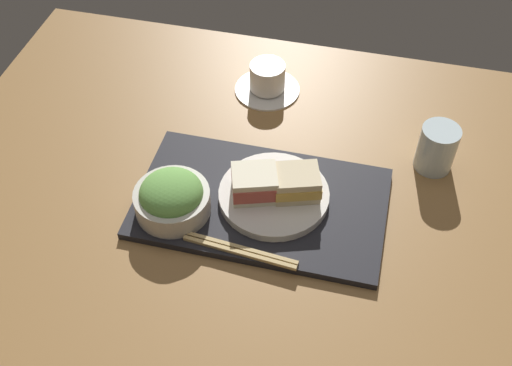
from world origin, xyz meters
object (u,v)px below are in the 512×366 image
Objects in this scene: sandwich_far at (294,182)px; salad_bowl at (172,197)px; drinking_glass at (437,148)px; coffee_cup at (267,79)px; sandwich_near at (255,183)px; chopsticks_pair at (240,250)px; sandwich_plate at (274,195)px.

sandwich_far is 21.38cm from salad_bowl.
drinking_glass is (24.06, 15.35, -0.89)cm from sandwich_far.
sandwich_far is at bearing -147.47° from drinking_glass.
sandwich_far reaches higher than coffee_cup.
sandwich_far is (6.61, 1.95, -0.18)cm from sandwich_near.
salad_bowl is (-13.34, -5.71, -0.96)cm from sandwich_near.
sandwich_near is 12.46cm from chopsticks_pair.
sandwich_far is 28.55cm from drinking_glass.
drinking_glass is (27.37, 16.32, 2.33)cm from sandwich_plate.
sandwich_near is 0.68× the size of coffee_cup.
chopsticks_pair is at bearing -88.13° from sandwich_near.
sandwich_far is at bearing 21.02° from salad_bowl.
sandwich_far reaches higher than sandwich_plate.
sandwich_near is 6.89cm from sandwich_far.
drinking_glass reaches higher than chopsticks_pair.
coffee_cup is 1.51× the size of drinking_glass.
drinking_glass reaches higher than sandwich_plate.
coffee_cup is at bearing 157.88° from drinking_glass.
drinking_glass reaches higher than sandwich_far.
sandwich_plate is 18.10cm from salad_bowl.
drinking_glass is at bearing 32.53° from sandwich_far.
drinking_glass is (30.29, 29.14, 2.78)cm from chopsticks_pair.
drinking_glass is (30.67, 17.30, -1.07)cm from sandwich_near.
drinking_glass is at bearing 43.90° from chopsticks_pair.
salad_bowl reaches higher than coffee_cup.
salad_bowl is 0.96× the size of coffee_cup.
drinking_glass reaches higher than coffee_cup.
salad_bowl is 38.44cm from coffee_cup.
sandwich_plate is 1.49× the size of salad_bowl.
sandwich_far is 1.05× the size of drinking_glass.
sandwich_plate is 0.99× the size of chopsticks_pair.
sandwich_plate is 2.14× the size of drinking_glass.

